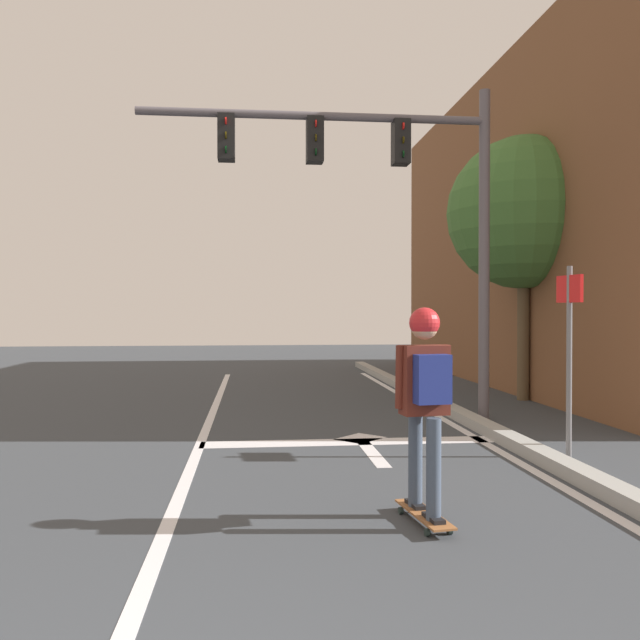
{
  "coord_description": "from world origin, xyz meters",
  "views": [
    {
      "loc": [
        0.4,
        -0.56,
        1.61
      ],
      "look_at": [
        1.14,
        6.62,
        1.51
      ],
      "focal_mm": 36.64,
      "sensor_mm": 36.0,
      "label": 1
    }
  ],
  "objects_px": {
    "skater": "(425,385)",
    "roadside_tree": "(524,214)",
    "skateboard": "(424,515)",
    "street_sign_post": "(569,332)",
    "traffic_signal_mast": "(380,179)"
  },
  "relations": [
    {
      "from": "skateboard",
      "to": "traffic_signal_mast",
      "type": "height_order",
      "value": "traffic_signal_mast"
    },
    {
      "from": "skater",
      "to": "street_sign_post",
      "type": "distance_m",
      "value": 3.01
    },
    {
      "from": "traffic_signal_mast",
      "to": "street_sign_post",
      "type": "xyz_separation_m",
      "value": [
        1.61,
        -2.54,
        -2.14
      ]
    },
    {
      "from": "roadside_tree",
      "to": "skater",
      "type": "bearing_deg",
      "value": -118.61
    },
    {
      "from": "skater",
      "to": "roadside_tree",
      "type": "bearing_deg",
      "value": 61.39
    },
    {
      "from": "street_sign_post",
      "to": "skater",
      "type": "bearing_deg",
      "value": -136.46
    },
    {
      "from": "street_sign_post",
      "to": "roadside_tree",
      "type": "relative_size",
      "value": 0.44
    },
    {
      "from": "skateboard",
      "to": "roadside_tree",
      "type": "relative_size",
      "value": 0.17
    },
    {
      "from": "skater",
      "to": "roadside_tree",
      "type": "xyz_separation_m",
      "value": [
        3.56,
        6.53,
        2.31
      ]
    },
    {
      "from": "skateboard",
      "to": "skater",
      "type": "xyz_separation_m",
      "value": [
        0.0,
        -0.02,
        0.98
      ]
    },
    {
      "from": "skater",
      "to": "street_sign_post",
      "type": "height_order",
      "value": "street_sign_post"
    },
    {
      "from": "skateboard",
      "to": "street_sign_post",
      "type": "xyz_separation_m",
      "value": [
        2.17,
        2.04,
        1.31
      ]
    },
    {
      "from": "traffic_signal_mast",
      "to": "street_sign_post",
      "type": "relative_size",
      "value": 2.44
    },
    {
      "from": "street_sign_post",
      "to": "roadside_tree",
      "type": "height_order",
      "value": "roadside_tree"
    },
    {
      "from": "skateboard",
      "to": "skater",
      "type": "distance_m",
      "value": 0.98
    }
  ]
}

